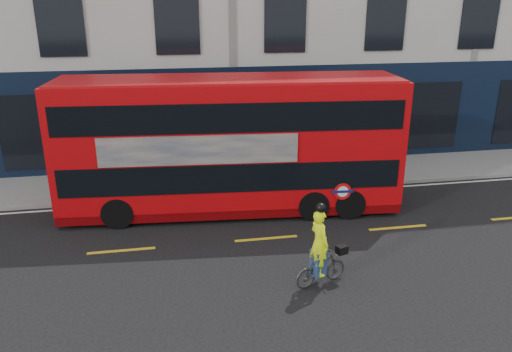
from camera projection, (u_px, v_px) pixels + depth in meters
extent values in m
plane|color=black|center=(278.00, 265.00, 12.77)|extent=(120.00, 120.00, 0.00)
cube|color=gray|center=(240.00, 178.00, 18.77)|extent=(60.00, 3.00, 0.12)
cube|color=gray|center=(246.00, 192.00, 17.38)|extent=(60.00, 0.12, 0.13)
cube|color=black|center=(234.00, 119.00, 19.49)|extent=(50.00, 0.08, 4.00)
cube|color=silver|center=(248.00, 197.00, 17.12)|extent=(58.00, 0.10, 0.01)
cube|color=#BE070C|center=(230.00, 140.00, 15.40)|extent=(10.58, 3.22, 3.74)
cube|color=#5F0306|center=(231.00, 201.00, 16.08)|extent=(10.57, 3.17, 0.28)
cube|color=black|center=(231.00, 166.00, 15.68)|extent=(10.17, 3.22, 0.85)
cube|color=black|center=(230.00, 110.00, 15.08)|extent=(10.17, 3.22, 0.85)
cube|color=#9D0B0E|center=(229.00, 79.00, 14.77)|extent=(10.36, 3.11, 0.08)
cube|color=black|center=(392.00, 161.00, 16.17)|extent=(0.22, 2.13, 0.85)
cube|color=black|center=(397.00, 106.00, 15.56)|extent=(0.22, 2.13, 0.85)
cube|color=black|center=(59.00, 171.00, 15.20)|extent=(0.22, 2.13, 0.85)
cube|color=tan|center=(199.00, 150.00, 14.15)|extent=(5.67, 0.51, 0.85)
cylinder|color=red|center=(343.00, 191.00, 15.03)|extent=(0.53, 0.06, 0.53)
cylinder|color=white|center=(343.00, 192.00, 15.02)|extent=(0.34, 0.05, 0.34)
cube|color=#0C1459|center=(343.00, 192.00, 15.02)|extent=(0.66, 0.07, 0.09)
cylinder|color=black|center=(341.00, 191.00, 16.35)|extent=(1.14, 2.49, 0.95)
cylinder|color=black|center=(307.00, 192.00, 16.24)|extent=(1.14, 2.49, 0.95)
cylinder|color=black|center=(123.00, 199.00, 15.70)|extent=(1.14, 2.49, 0.95)
imported|color=#3F4144|center=(321.00, 268.00, 11.78)|extent=(1.44, 0.80, 0.84)
imported|color=#C9E40C|center=(319.00, 243.00, 11.50)|extent=(0.54, 0.67, 1.60)
cube|color=black|center=(342.00, 250.00, 11.92)|extent=(0.30, 0.27, 0.20)
cube|color=navy|center=(318.00, 263.00, 11.68)|extent=(0.36, 0.41, 0.64)
sphere|color=black|center=(321.00, 208.00, 11.21)|extent=(0.24, 0.24, 0.24)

